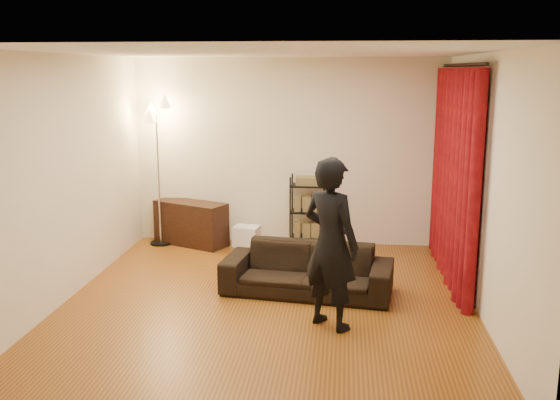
# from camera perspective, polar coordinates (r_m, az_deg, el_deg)

# --- Properties ---
(floor) EXTENTS (5.00, 5.00, 0.00)m
(floor) POSITION_cam_1_polar(r_m,az_deg,el_deg) (7.00, -1.08, -9.34)
(floor) COLOR #925013
(floor) RESTS_ON ground
(ceiling) EXTENTS (5.00, 5.00, 0.00)m
(ceiling) POSITION_cam_1_polar(r_m,az_deg,el_deg) (6.52, -1.18, 13.35)
(ceiling) COLOR white
(ceiling) RESTS_ON ground
(wall_back) EXTENTS (5.00, 0.00, 5.00)m
(wall_back) POSITION_cam_1_polar(r_m,az_deg,el_deg) (9.09, 0.82, 4.39)
(wall_back) COLOR beige
(wall_back) RESTS_ON ground
(wall_front) EXTENTS (5.00, 0.00, 5.00)m
(wall_front) POSITION_cam_1_polar(r_m,az_deg,el_deg) (4.22, -5.32, -4.41)
(wall_front) COLOR beige
(wall_front) RESTS_ON ground
(wall_left) EXTENTS (0.00, 5.00, 5.00)m
(wall_left) POSITION_cam_1_polar(r_m,az_deg,el_deg) (7.25, -19.07, 1.85)
(wall_left) COLOR beige
(wall_left) RESTS_ON ground
(wall_right) EXTENTS (0.00, 5.00, 5.00)m
(wall_right) POSITION_cam_1_polar(r_m,az_deg,el_deg) (6.73, 18.24, 1.17)
(wall_right) COLOR beige
(wall_right) RESTS_ON ground
(curtain_rod) EXTENTS (0.04, 2.65, 0.04)m
(curtain_rod) POSITION_cam_1_polar(r_m,az_deg,el_deg) (7.72, 16.34, 11.77)
(curtain_rod) COLOR black
(curtain_rod) RESTS_ON wall_right
(curtain) EXTENTS (0.22, 2.65, 2.55)m
(curtain) POSITION_cam_1_polar(r_m,az_deg,el_deg) (7.81, 15.64, 2.17)
(curtain) COLOR maroon
(curtain) RESTS_ON ground
(sofa) EXTENTS (2.00, 1.00, 0.56)m
(sofa) POSITION_cam_1_polar(r_m,az_deg,el_deg) (7.19, 2.50, -6.39)
(sofa) COLOR black
(sofa) RESTS_ON ground
(person) EXTENTS (0.75, 0.71, 1.72)m
(person) POSITION_cam_1_polar(r_m,az_deg,el_deg) (6.13, 4.66, -3.99)
(person) COLOR black
(person) RESTS_ON ground
(media_cabinet) EXTENTS (1.16, 0.83, 0.64)m
(media_cabinet) POSITION_cam_1_polar(r_m,az_deg,el_deg) (9.24, -8.13, -2.11)
(media_cabinet) COLOR black
(media_cabinet) RESTS_ON ground
(storage_boxes) EXTENTS (0.40, 0.34, 0.30)m
(storage_boxes) POSITION_cam_1_polar(r_m,az_deg,el_deg) (9.11, -3.08, -3.31)
(storage_boxes) COLOR white
(storage_boxes) RESTS_ON ground
(wire_shelf) EXTENTS (0.56, 0.47, 1.05)m
(wire_shelf) POSITION_cam_1_polar(r_m,az_deg,el_deg) (8.99, 2.54, -1.05)
(wire_shelf) COLOR black
(wire_shelf) RESTS_ON ground
(floor_lamp) EXTENTS (0.43, 0.43, 2.11)m
(floor_lamp) POSITION_cam_1_polar(r_m,az_deg,el_deg) (9.18, -11.06, 2.38)
(floor_lamp) COLOR silver
(floor_lamp) RESTS_ON ground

